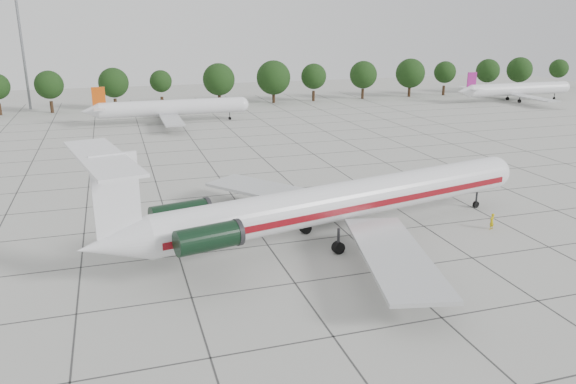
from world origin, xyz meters
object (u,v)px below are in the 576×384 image
at_px(bg_airliner_c, 172,108).
at_px(floodlight_mast, 22,44).
at_px(bg_airliner_e, 517,89).
at_px(ground_crew, 492,221).
at_px(main_airliner, 328,203).

distance_m(bg_airliner_c, floodlight_mast, 40.90).
bearing_deg(floodlight_mast, bg_airliner_c, -43.34).
height_order(bg_airliner_e, floodlight_mast, floodlight_mast).
bearing_deg(ground_crew, main_airliner, -27.83).
xyz_separation_m(ground_crew, floodlight_mast, (-51.83, 94.65, 13.47)).
bearing_deg(floodlight_mast, bg_airliner_e, -11.26).
distance_m(ground_crew, floodlight_mast, 108.75).
distance_m(bg_airliner_e, floodlight_mast, 115.19).
bearing_deg(bg_airliner_c, floodlight_mast, 136.66).
xyz_separation_m(bg_airliner_c, bg_airliner_e, (83.84, 4.58, 0.00)).
relative_size(main_airliner, ground_crew, 27.37).
bearing_deg(ground_crew, bg_airliner_e, -151.36).
bearing_deg(bg_airliner_c, bg_airliner_e, 3.13).
distance_m(bg_airliner_c, bg_airliner_e, 83.97).
relative_size(main_airliner, bg_airliner_e, 1.57).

